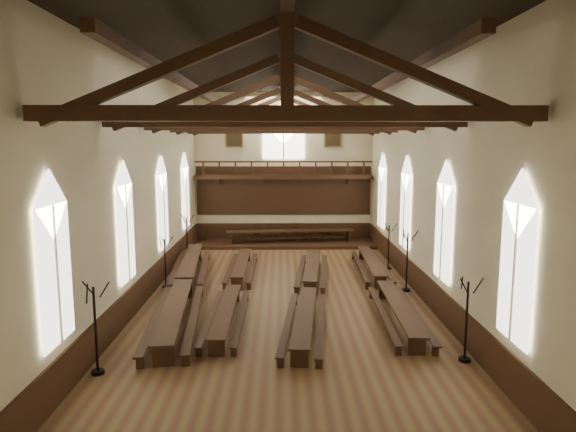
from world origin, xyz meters
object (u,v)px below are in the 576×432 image
refectory_row_d (383,283)px  candelabrum_right_near (466,336)px  refectory_row_b (235,285)px  high_table (290,232)px  refectory_row_c (310,289)px  candelabrum_left_mid (165,272)px  candelabrum_left_near (96,346)px  refectory_row_a (183,283)px  candelabrum_left_far (187,247)px  candelabrum_right_far (388,255)px  candelabrum_right_mid (407,272)px  dais (290,243)px

refectory_row_d → candelabrum_right_near: 7.24m
refectory_row_b → high_table: 11.46m
refectory_row_d → refectory_row_c: bearing=-165.1°
refectory_row_d → candelabrum_left_mid: (-9.96, 1.08, 0.23)m
refectory_row_b → candelabrum_left_near: (-3.34, -7.72, 0.36)m
refectory_row_a → refectory_row_c: (5.53, -0.60, -0.09)m
refectory_row_d → candelabrum_left_far: size_ratio=5.27×
candelabrum_left_near → refectory_row_b: bearing=66.6°
refectory_row_a → refectory_row_b: (2.25, 0.12, -0.11)m
refectory_row_a → candelabrum_right_far: (10.01, 4.72, 0.16)m
refectory_row_b → candelabrum_right_far: candelabrum_right_far is taller
refectory_row_d → candelabrum_right_mid: (1.14, 0.41, 0.35)m
refectory_row_c → candelabrum_left_far: 9.99m
refectory_row_d → candelabrum_left_far: bearing=146.5°
refectory_row_b → candelabrum_left_mid: size_ratio=5.54×
candelabrum_right_mid → candelabrum_right_far: bearing=90.0°
candelabrum_left_far → refectory_row_d: bearing=-33.5°
refectory_row_a → candelabrum_right_mid: bearing=4.0°
refectory_row_d → candelabrum_left_near: (-9.96, -7.88, 0.33)m
dais → high_table: 0.77m
refectory_row_c → candelabrum_right_near: (4.48, -6.26, 0.31)m
high_table → candelabrum_right_mid: (5.12, -10.56, -0.00)m
refectory_row_b → candelabrum_right_mid: (7.76, 0.58, 0.38)m
dais → refectory_row_a: bearing=-113.5°
refectory_row_b → candelabrum_left_mid: bearing=159.5°
candelabrum_left_mid → candelabrum_right_far: candelabrum_right_far is taller
candelabrum_left_near → candelabrum_left_mid: candelabrum_left_near is taller
dais → candelabrum_right_far: 8.33m
refectory_row_b → refectory_row_d: refectory_row_d is taller
candelabrum_left_mid → candelabrum_right_near: candelabrum_right_near is taller
dais → candelabrum_right_near: (5.12, -18.12, 0.72)m
refectory_row_a → high_table: (4.89, 11.26, 0.27)m
dais → candelabrum_left_far: 7.45m
dais → candelabrum_left_far: bearing=-143.7°
refectory_row_d → candelabrum_left_near: 12.70m
dais → candelabrum_right_far: (5.12, -6.54, 0.66)m
candelabrum_left_mid → candelabrum_left_far: candelabrum_left_far is taller
refectory_row_c → candelabrum_right_mid: bearing=16.2°
dais → candelabrum_left_mid: 11.58m
refectory_row_b → candelabrum_right_mid: candelabrum_right_mid is taller
dais → candelabrum_left_near: size_ratio=4.08×
candelabrum_right_mid → high_table: bearing=115.8°
high_table → candelabrum_right_mid: candelabrum_right_mid is taller
candelabrum_left_mid → candelabrum_left_far: 5.51m
candelabrum_left_far → candelabrum_right_near: (11.10, -13.73, 0.01)m
refectory_row_c → candelabrum_right_mid: (4.48, 1.30, 0.36)m
refectory_row_d → candelabrum_left_mid: candelabrum_left_mid is taller
refectory_row_c → high_table: 11.89m
candelabrum_left_near → candelabrum_left_mid: size_ratio=1.14×
refectory_row_c → candelabrum_right_mid: 4.68m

